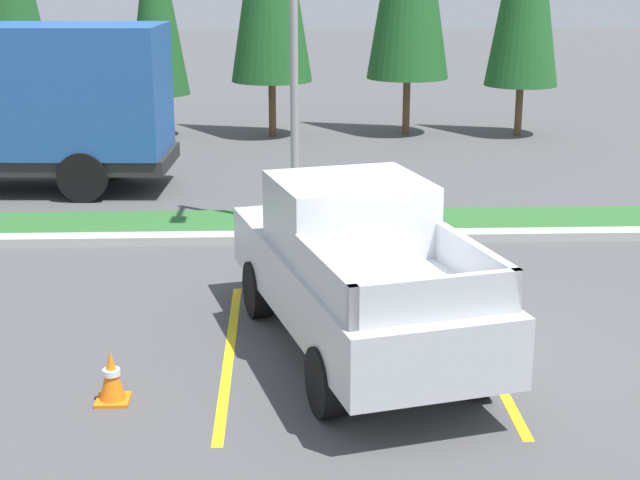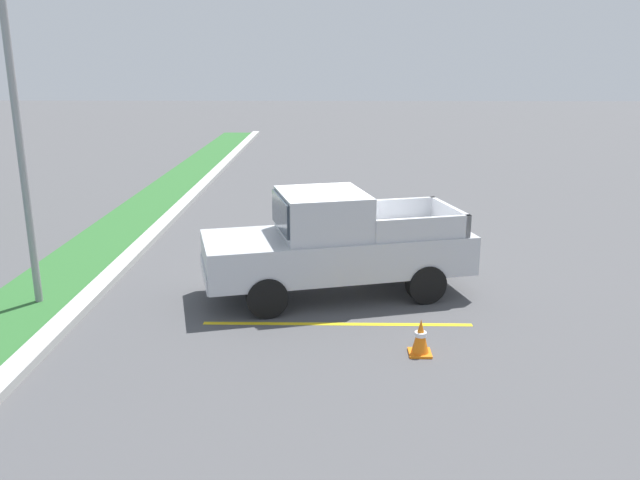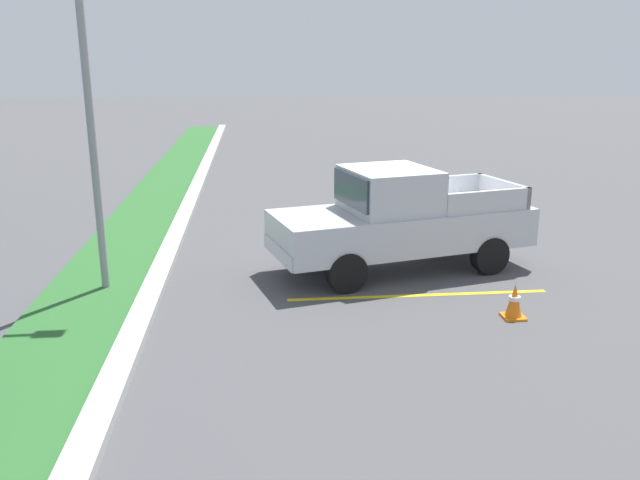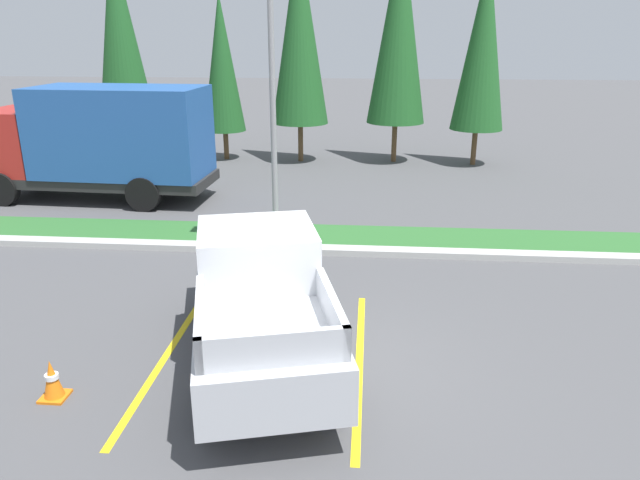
{
  "view_description": "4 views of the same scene",
  "coord_description": "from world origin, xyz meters",
  "views": [
    {
      "loc": [
        -1.53,
        -10.78,
        4.59
      ],
      "look_at": [
        -1.04,
        1.56,
        1.02
      ],
      "focal_mm": 53.91,
      "sensor_mm": 36.0,
      "label": 1
    },
    {
      "loc": [
        -12.99,
        0.27,
        4.59
      ],
      "look_at": [
        -0.67,
        0.49,
        1.13
      ],
      "focal_mm": 36.59,
      "sensor_mm": 36.0,
      "label": 2
    },
    {
      "loc": [
        -13.17,
        3.06,
        4.2
      ],
      "look_at": [
        -1.54,
        1.9,
        0.92
      ],
      "focal_mm": 36.67,
      "sensor_mm": 36.0,
      "label": 3
    },
    {
      "loc": [
        0.96,
        -8.08,
        4.92
      ],
      "look_at": [
        0.1,
        2.23,
        1.3
      ],
      "focal_mm": 33.49,
      "sensor_mm": 36.0,
      "label": 4
    }
  ],
  "objects": [
    {
      "name": "street_light",
      "position": [
        -1.31,
        5.74,
        3.75
      ],
      "size": [
        0.24,
        1.49,
        6.41
      ],
      "color": "gray",
      "rests_on": "ground"
    },
    {
      "name": "ground_plane",
      "position": [
        0.0,
        0.0,
        0.0
      ],
      "size": [
        120.0,
        120.0,
        0.0
      ],
      "primitive_type": "plane",
      "color": "#4C4C4F"
    },
    {
      "name": "grass_median",
      "position": [
        0.0,
        6.1,
        0.03
      ],
      "size": [
        56.0,
        1.8,
        0.06
      ],
      "primitive_type": "cube",
      "color": "#2D662D",
      "rests_on": "ground"
    },
    {
      "name": "pickup_truck_main",
      "position": [
        -0.67,
        0.2,
        1.04
      ],
      "size": [
        3.15,
        5.53,
        2.1
      ],
      "color": "black",
      "rests_on": "ground"
    },
    {
      "name": "parking_line_far",
      "position": [
        0.89,
        0.15,
        0.0
      ],
      "size": [
        0.12,
        4.8,
        0.01
      ],
      "primitive_type": "cube",
      "color": "yellow",
      "rests_on": "ground"
    },
    {
      "name": "curb_strip",
      "position": [
        0.0,
        5.0,
        0.07
      ],
      "size": [
        56.0,
        0.4,
        0.15
      ],
      "primitive_type": "cube",
      "color": "#B2B2AD",
      "rests_on": "ground"
    },
    {
      "name": "parking_line_near",
      "position": [
        -2.21,
        0.15,
        0.0
      ],
      "size": [
        0.12,
        4.8,
        0.01
      ],
      "primitive_type": "cube",
      "color": "yellow",
      "rests_on": "ground"
    },
    {
      "name": "traffic_cone",
      "position": [
        -3.4,
        -1.16,
        0.29
      ],
      "size": [
        0.36,
        0.36,
        0.6
      ],
      "color": "orange",
      "rests_on": "ground"
    }
  ]
}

